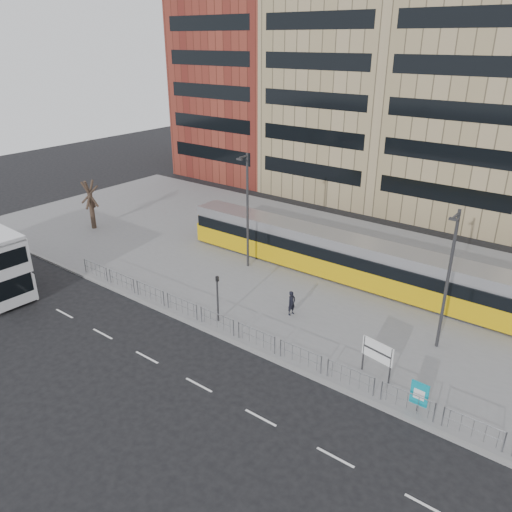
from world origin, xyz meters
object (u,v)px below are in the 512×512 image
Objects in this scene: station_sign at (377,353)px; lamp_post_east at (448,276)px; tram at (345,258)px; ad_panel at (419,395)px; bare_tree at (87,178)px; traffic_light_west at (217,293)px; pedestrian at (292,303)px; lamp_post_west at (247,207)px.

station_sign is 5.84m from lamp_post_east.
lamp_post_east is at bearing -29.82° from tram.
lamp_post_east is at bearing 103.14° from ad_panel.
bare_tree is at bearing 172.21° from ad_panel.
traffic_light_west is at bearing -15.21° from bare_tree.
bare_tree is at bearing 95.82° from pedestrian.
ad_panel is at bearing -25.76° from lamp_post_west.
bare_tree reaches higher than traffic_light_west.
lamp_post_west reaches higher than traffic_light_west.
tram is 11.85m from station_sign.
station_sign is at bearing -26.03° from lamp_post_west.
lamp_post_west is at bearing 6.93° from bare_tree.
traffic_light_west is (-3.19, -3.47, 1.16)m from pedestrian.
lamp_post_west reaches higher than pedestrian.
lamp_post_west is (-13.90, 6.79, 3.33)m from station_sign.
lamp_post_west is 1.29× the size of bare_tree.
lamp_post_east reaches higher than bare_tree.
tram is 8.10m from lamp_post_west.
lamp_post_east is (1.61, 4.71, 3.05)m from station_sign.
traffic_light_west is at bearing -64.30° from lamp_post_west.
lamp_post_west is (-6.91, -2.77, 3.19)m from tram.
pedestrian is at bearing 169.10° from station_sign.
pedestrian is at bearing -91.02° from tram.
tram is 3.98× the size of bare_tree.
lamp_post_east is at bearing -7.62° from lamp_post_west.
ad_panel is 13.04m from traffic_light_west.
traffic_light_west is 13.32m from lamp_post_east.
tram reaches higher than station_sign.
ad_panel is at bearing -10.19° from bare_tree.
tram is at bearing 11.50° from bare_tree.
station_sign is 0.31× the size of bare_tree.
pedestrian is at bearing 160.56° from ad_panel.
traffic_light_west is (-3.27, -10.34, 0.37)m from tram.
lamp_post_east is (8.67, 2.02, 3.70)m from pedestrian.
pedestrian is (-7.07, 2.69, -0.65)m from station_sign.
bare_tree is at bearing 176.14° from traffic_light_west.
lamp_post_east is (15.51, -2.07, -0.28)m from lamp_post_west.
lamp_post_east is (8.60, -4.85, 2.91)m from tram.
lamp_post_east reaches higher than ad_panel.
tram is 10.85m from traffic_light_west.
bare_tree reaches higher than pedestrian.
traffic_light_west is at bearing 148.19° from pedestrian.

